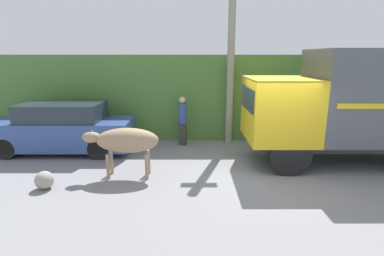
% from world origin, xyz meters
% --- Properties ---
extents(ground_plane, '(60.00, 60.00, 0.00)m').
position_xyz_m(ground_plane, '(0.00, 0.00, 0.00)').
color(ground_plane, gray).
extents(hillside_embankment, '(32.00, 5.53, 3.20)m').
position_xyz_m(hillside_embankment, '(0.00, 6.09, 1.60)').
color(hillside_embankment, '#4C7A38').
rests_on(hillside_embankment, ground_plane).
extents(building_backdrop, '(6.35, 2.70, 2.73)m').
position_xyz_m(building_backdrop, '(-6.39, 4.73, 1.38)').
color(building_backdrop, '#B2BCAD').
rests_on(building_backdrop, ground_plane).
extents(cargo_truck, '(6.22, 2.24, 3.35)m').
position_xyz_m(cargo_truck, '(2.89, 0.83, 1.84)').
color(cargo_truck, '#2D2D2D').
rests_on(cargo_truck, ground_plane).
extents(brown_cow, '(2.01, 0.66, 1.33)m').
position_xyz_m(brown_cow, '(-3.76, -0.20, 0.99)').
color(brown_cow, '#9E7F60').
rests_on(brown_cow, ground_plane).
extents(parked_suv, '(4.68, 1.71, 1.66)m').
position_xyz_m(parked_suv, '(-6.36, 1.90, 0.80)').
color(parked_suv, '#334C8C').
rests_on(parked_suv, ground_plane).
extents(pedestrian_on_hill, '(0.37, 0.37, 1.76)m').
position_xyz_m(pedestrian_on_hill, '(-2.35, 2.70, 0.99)').
color(pedestrian_on_hill, '#38332D').
rests_on(pedestrian_on_hill, ground_plane).
extents(utility_pole, '(0.90, 0.26, 6.28)m').
position_xyz_m(utility_pole, '(-0.64, 3.03, 3.24)').
color(utility_pole, gray).
rests_on(utility_pole, ground_plane).
extents(roadside_rock, '(0.44, 0.44, 0.44)m').
position_xyz_m(roadside_rock, '(-5.60, -1.00, 0.22)').
color(roadside_rock, gray).
rests_on(roadside_rock, ground_plane).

